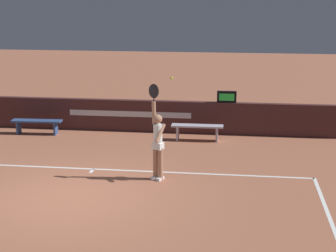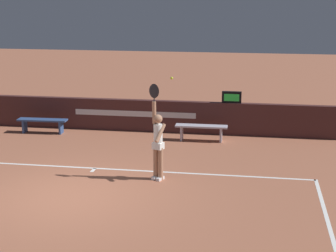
# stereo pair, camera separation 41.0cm
# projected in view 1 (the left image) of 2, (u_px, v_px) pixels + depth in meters

# --- Properties ---
(ground_plane) EXTENTS (60.00, 60.00, 0.00)m
(ground_plane) POSITION_uv_depth(u_px,v_px,m) (70.00, 197.00, 12.04)
(ground_plane) COLOR #A35F44
(court_lines) EXTENTS (11.11, 5.92, 0.00)m
(court_lines) POSITION_uv_depth(u_px,v_px,m) (56.00, 213.00, 11.13)
(court_lines) COLOR white
(court_lines) RESTS_ON ground
(back_wall) EXTENTS (14.14, 0.23, 1.03)m
(back_wall) POSITION_uv_depth(u_px,v_px,m) (125.00, 115.00, 17.63)
(back_wall) COLOR #432322
(back_wall) RESTS_ON ground
(speed_display) EXTENTS (0.61, 0.13, 0.36)m
(speed_display) POSITION_uv_depth(u_px,v_px,m) (227.00, 97.00, 17.04)
(speed_display) COLOR black
(speed_display) RESTS_ON back_wall
(tennis_player) EXTENTS (0.44, 0.44, 2.33)m
(tennis_player) POSITION_uv_depth(u_px,v_px,m) (158.00, 141.00, 12.93)
(tennis_player) COLOR #A8785A
(tennis_player) RESTS_ON ground
(tennis_ball) EXTENTS (0.06, 0.06, 0.06)m
(tennis_ball) POSITION_uv_depth(u_px,v_px,m) (171.00, 78.00, 12.54)
(tennis_ball) COLOR #C6E02C
(courtside_bench_near) EXTENTS (1.60, 0.42, 0.45)m
(courtside_bench_near) POSITION_uv_depth(u_px,v_px,m) (37.00, 123.00, 17.26)
(courtside_bench_near) COLOR #314D83
(courtside_bench_near) RESTS_ON ground
(courtside_bench_far) EXTENTS (1.57, 0.38, 0.48)m
(courtside_bench_far) POSITION_uv_depth(u_px,v_px,m) (197.00, 129.00, 16.49)
(courtside_bench_far) COLOR #B5B0C1
(courtside_bench_far) RESTS_ON ground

